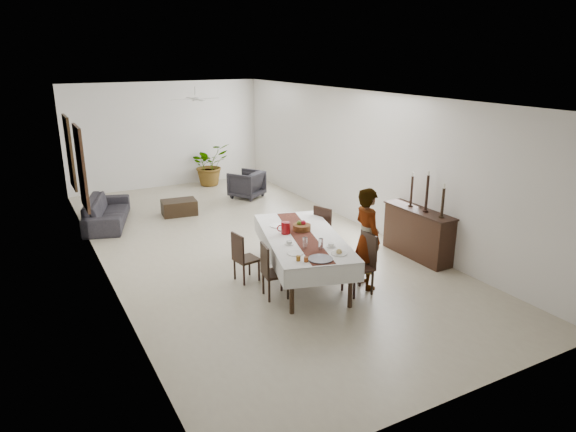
% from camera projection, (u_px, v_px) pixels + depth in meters
% --- Properties ---
extents(floor, '(6.00, 12.00, 0.00)m').
position_uv_depth(floor, '(248.00, 245.00, 11.23)').
color(floor, '#BCB295').
rests_on(floor, ground).
extents(ceiling, '(6.00, 12.00, 0.02)m').
position_uv_depth(ceiling, '(244.00, 95.00, 10.26)').
color(ceiling, white).
rests_on(ceiling, wall_back).
extents(wall_back, '(6.00, 0.02, 3.20)m').
position_uv_depth(wall_back, '(166.00, 135.00, 15.76)').
color(wall_back, white).
rests_on(wall_back, floor).
extents(wall_front, '(6.00, 0.02, 3.20)m').
position_uv_depth(wall_front, '(465.00, 279.00, 5.72)').
color(wall_front, white).
rests_on(wall_front, floor).
extents(wall_left, '(0.02, 12.00, 3.20)m').
position_uv_depth(wall_left, '(96.00, 191.00, 9.37)').
color(wall_left, white).
rests_on(wall_left, floor).
extents(wall_right, '(0.02, 12.00, 3.20)m').
position_uv_depth(wall_right, '(362.00, 160.00, 12.11)').
color(wall_right, white).
rests_on(wall_right, floor).
extents(dining_table_top, '(1.81, 2.88, 0.06)m').
position_uv_depth(dining_table_top, '(303.00, 238.00, 9.30)').
color(dining_table_top, black).
rests_on(dining_table_top, table_leg_fl).
extents(table_leg_fl, '(0.10, 0.10, 0.78)m').
position_uv_depth(table_leg_fl, '(292.00, 291.00, 8.15)').
color(table_leg_fl, black).
rests_on(table_leg_fl, floor).
extents(table_leg_fr, '(0.10, 0.10, 0.78)m').
position_uv_depth(table_leg_fr, '(350.00, 286.00, 8.35)').
color(table_leg_fr, black).
rests_on(table_leg_fr, floor).
extents(table_leg_bl, '(0.10, 0.10, 0.78)m').
position_uv_depth(table_leg_bl, '(264.00, 238.00, 10.51)').
color(table_leg_bl, black).
rests_on(table_leg_bl, floor).
extents(table_leg_br, '(0.10, 0.10, 0.78)m').
position_uv_depth(table_leg_br, '(310.00, 234.00, 10.71)').
color(table_leg_br, black).
rests_on(table_leg_br, floor).
extents(tablecloth_top, '(2.06, 3.13, 0.01)m').
position_uv_depth(tablecloth_top, '(303.00, 236.00, 9.29)').
color(tablecloth_top, white).
rests_on(tablecloth_top, dining_table_top).
extents(tablecloth_drape_left, '(0.80, 2.77, 0.33)m').
position_uv_depth(tablecloth_drape_left, '(267.00, 247.00, 9.21)').
color(tablecloth_drape_left, silver).
rests_on(tablecloth_drape_left, dining_table_top).
extents(tablecloth_drape_right, '(0.80, 2.77, 0.33)m').
position_uv_depth(tablecloth_drape_right, '(337.00, 241.00, 9.48)').
color(tablecloth_drape_right, white).
rests_on(tablecloth_drape_right, dining_table_top).
extents(tablecloth_drape_near, '(1.27, 0.37, 0.33)m').
position_uv_depth(tablecloth_drape_near, '(325.00, 276.00, 8.01)').
color(tablecloth_drape_near, silver).
rests_on(tablecloth_drape_near, dining_table_top).
extents(tablecloth_drape_far, '(1.27, 0.37, 0.33)m').
position_uv_depth(tablecloth_drape_far, '(286.00, 220.00, 10.67)').
color(tablecloth_drape_far, silver).
rests_on(tablecloth_drape_far, dining_table_top).
extents(table_runner, '(1.14, 2.78, 0.00)m').
position_uv_depth(table_runner, '(303.00, 235.00, 9.29)').
color(table_runner, maroon).
rests_on(table_runner, tablecloth_top).
extents(red_pitcher, '(0.21, 0.21, 0.22)m').
position_uv_depth(red_pitcher, '(286.00, 228.00, 9.36)').
color(red_pitcher, maroon).
rests_on(red_pitcher, tablecloth_top).
extents(pitcher_handle, '(0.13, 0.06, 0.13)m').
position_uv_depth(pitcher_handle, '(281.00, 228.00, 9.34)').
color(pitcher_handle, maroon).
rests_on(pitcher_handle, red_pitcher).
extents(wine_glass_near, '(0.08, 0.08, 0.19)m').
position_uv_depth(wine_glass_near, '(321.00, 244.00, 8.62)').
color(wine_glass_near, white).
rests_on(wine_glass_near, tablecloth_top).
extents(wine_glass_mid, '(0.08, 0.08, 0.19)m').
position_uv_depth(wine_glass_mid, '(305.00, 243.00, 8.67)').
color(wine_glass_mid, white).
rests_on(wine_glass_mid, tablecloth_top).
extents(teacup_right, '(0.10, 0.10, 0.07)m').
position_uv_depth(teacup_right, '(331.00, 245.00, 8.73)').
color(teacup_right, white).
rests_on(teacup_right, saucer_right).
extents(saucer_right, '(0.17, 0.17, 0.01)m').
position_uv_depth(saucer_right, '(331.00, 247.00, 8.74)').
color(saucer_right, white).
rests_on(saucer_right, tablecloth_top).
extents(teacup_left, '(0.10, 0.10, 0.07)m').
position_uv_depth(teacup_left, '(289.00, 243.00, 8.85)').
color(teacup_left, silver).
rests_on(teacup_left, saucer_left).
extents(saucer_left, '(0.17, 0.17, 0.01)m').
position_uv_depth(saucer_left, '(289.00, 244.00, 8.86)').
color(saucer_left, white).
rests_on(saucer_left, tablecloth_top).
extents(plate_near_right, '(0.27, 0.27, 0.02)m').
position_uv_depth(plate_near_right, '(339.00, 254.00, 8.43)').
color(plate_near_right, silver).
rests_on(plate_near_right, tablecloth_top).
extents(bread_near_right, '(0.10, 0.10, 0.10)m').
position_uv_depth(bread_near_right, '(339.00, 252.00, 8.42)').
color(bread_near_right, tan).
rests_on(bread_near_right, plate_near_right).
extents(plate_near_left, '(0.27, 0.27, 0.02)m').
position_uv_depth(plate_near_left, '(295.00, 253.00, 8.44)').
color(plate_near_left, white).
rests_on(plate_near_left, tablecloth_top).
extents(plate_far_left, '(0.27, 0.27, 0.02)m').
position_uv_depth(plate_far_left, '(277.00, 226.00, 9.79)').
color(plate_far_left, white).
rests_on(plate_far_left, tablecloth_top).
extents(serving_tray, '(0.40, 0.40, 0.02)m').
position_uv_depth(serving_tray, '(320.00, 259.00, 8.20)').
color(serving_tray, '#47464C').
rests_on(serving_tray, tablecloth_top).
extents(jam_jar_a, '(0.07, 0.07, 0.08)m').
position_uv_depth(jam_jar_a, '(306.00, 259.00, 8.11)').
color(jam_jar_a, brown).
rests_on(jam_jar_a, tablecloth_top).
extents(jam_jar_b, '(0.07, 0.07, 0.08)m').
position_uv_depth(jam_jar_b, '(298.00, 258.00, 8.15)').
color(jam_jar_b, brown).
rests_on(jam_jar_b, tablecloth_top).
extents(fruit_basket, '(0.33, 0.33, 0.11)m').
position_uv_depth(fruit_basket, '(302.00, 228.00, 9.55)').
color(fruit_basket, brown).
rests_on(fruit_basket, tablecloth_top).
extents(fruit_red, '(0.10, 0.10, 0.10)m').
position_uv_depth(fruit_red, '(303.00, 223.00, 9.55)').
color(fruit_red, '#A61022').
rests_on(fruit_red, fruit_basket).
extents(fruit_green, '(0.09, 0.09, 0.09)m').
position_uv_depth(fruit_green, '(299.00, 223.00, 9.54)').
color(fruit_green, '#547924').
rests_on(fruit_green, fruit_basket).
extents(chair_right_near_seat, '(0.47, 0.47, 0.05)m').
position_uv_depth(chair_right_near_seat, '(358.00, 267.00, 8.84)').
color(chair_right_near_seat, black).
rests_on(chair_right_near_seat, chair_right_near_leg_fl).
extents(chair_right_near_leg_fl, '(0.05, 0.05, 0.45)m').
position_uv_depth(chair_right_near_leg_fl, '(372.00, 283.00, 8.84)').
color(chair_right_near_leg_fl, black).
rests_on(chair_right_near_leg_fl, floor).
extents(chair_right_near_leg_fr, '(0.05, 0.05, 0.45)m').
position_uv_depth(chair_right_near_leg_fr, '(360.00, 275.00, 9.16)').
color(chair_right_near_leg_fr, black).
rests_on(chair_right_near_leg_fr, floor).
extents(chair_right_near_leg_bl, '(0.05, 0.05, 0.45)m').
position_uv_depth(chair_right_near_leg_bl, '(354.00, 287.00, 8.68)').
color(chair_right_near_leg_bl, black).
rests_on(chair_right_near_leg_bl, floor).
extents(chair_right_near_leg_br, '(0.05, 0.05, 0.45)m').
position_uv_depth(chair_right_near_leg_br, '(342.00, 279.00, 9.00)').
color(chair_right_near_leg_br, black).
rests_on(chair_right_near_leg_br, floor).
extents(chair_right_near_back, '(0.05, 0.45, 0.58)m').
position_uv_depth(chair_right_near_back, '(369.00, 249.00, 8.84)').
color(chair_right_near_back, black).
rests_on(chair_right_near_back, chair_right_near_seat).
extents(chair_right_far_seat, '(0.56, 0.56, 0.05)m').
position_uv_depth(chair_right_far_seat, '(316.00, 237.00, 10.33)').
color(chair_right_far_seat, black).
rests_on(chair_right_far_seat, chair_right_far_leg_fl).
extents(chair_right_far_leg_fl, '(0.06, 0.06, 0.44)m').
position_uv_depth(chair_right_far_leg_fl, '(328.00, 248.00, 10.42)').
color(chair_right_far_leg_fl, black).
rests_on(chair_right_far_leg_fl, floor).
extents(chair_right_far_leg_fr, '(0.06, 0.06, 0.44)m').
position_uv_depth(chair_right_far_leg_fr, '(314.00, 244.00, 10.65)').
color(chair_right_far_leg_fr, black).
rests_on(chair_right_far_leg_fr, floor).
extents(chair_right_far_leg_bl, '(0.06, 0.06, 0.44)m').
position_uv_depth(chair_right_far_leg_bl, '(317.00, 253.00, 10.17)').
color(chair_right_far_leg_bl, black).
rests_on(chair_right_far_leg_bl, floor).
extents(chair_right_far_leg_br, '(0.06, 0.06, 0.44)m').
position_uv_depth(chair_right_far_leg_br, '(303.00, 249.00, 10.39)').
color(chair_right_far_leg_br, black).
rests_on(chair_right_far_leg_br, floor).
extents(chair_right_far_back, '(0.19, 0.43, 0.56)m').
position_uv_depth(chair_right_far_back, '(322.00, 221.00, 10.39)').
color(chair_right_far_back, black).
rests_on(chair_right_far_back, chair_right_far_seat).
extents(chair_left_near_seat, '(0.47, 0.47, 0.05)m').
position_uv_depth(chair_left_near_seat, '(275.00, 274.00, 8.71)').
color(chair_left_near_seat, black).
rests_on(chair_left_near_seat, chair_left_near_leg_fl).
extents(chair_left_near_leg_fl, '(0.05, 0.05, 0.40)m').
position_uv_depth(chair_left_near_leg_fl, '(263.00, 283.00, 8.88)').
color(chair_left_near_leg_fl, black).
rests_on(chair_left_near_leg_fl, floor).
extents(chair_left_near_leg_fr, '(0.05, 0.05, 0.40)m').
position_uv_depth(chair_left_near_leg_fr, '(269.00, 291.00, 8.58)').
color(chair_left_near_leg_fr, black).
rests_on(chair_left_near_leg_fr, floor).
extents(chair_left_near_leg_bl, '(0.05, 0.05, 0.40)m').
position_uv_depth(chair_left_near_leg_bl, '(282.00, 280.00, 8.99)').
color(chair_left_near_leg_bl, black).
rests_on(chair_left_near_leg_bl, floor).
extents(chair_left_near_leg_br, '(0.05, 0.05, 0.40)m').
position_uv_depth(chair_left_near_leg_br, '(288.00, 288.00, 8.69)').
color(chair_left_near_leg_br, black).
rests_on(chair_left_near_leg_br, floor).
extents(chair_left_near_back, '(0.10, 0.41, 0.52)m').
position_uv_depth(chair_left_near_back, '(265.00, 260.00, 8.57)').
color(chair_left_near_back, black).
rests_on(chair_left_near_back, chair_left_near_seat).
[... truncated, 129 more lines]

